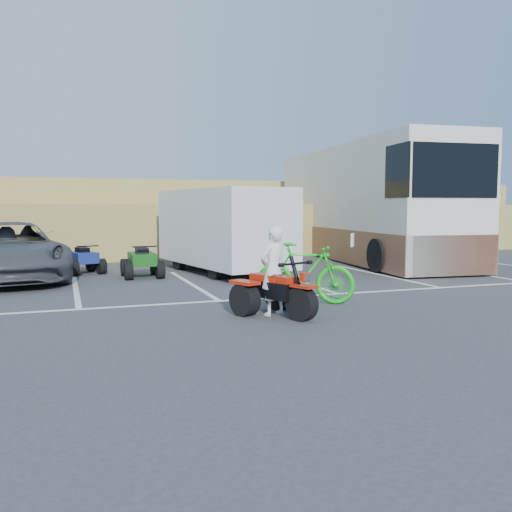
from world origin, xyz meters
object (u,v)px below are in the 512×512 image
object	(u,v)px
rider	(274,271)
green_dirt_bike	(305,273)
red_trike_atv	(279,316)
cargo_trailer	(223,228)
rv_motorhome	(365,212)
quad_atv_green	(142,277)
grey_pickup	(9,251)
quad_atv_blue	(83,274)

from	to	relation	value
rider	green_dirt_bike	size ratio (longest dim) A/B	0.79
red_trike_atv	cargo_trailer	bearing A→B (deg)	59.59
cargo_trailer	rv_motorhome	world-z (taller)	rv_motorhome
rv_motorhome	quad_atv_green	bearing A→B (deg)	-157.64
grey_pickup	quad_atv_blue	bearing A→B (deg)	13.45
rider	quad_atv_green	distance (m)	6.21
rider	grey_pickup	distance (m)	8.14
quad_atv_blue	rider	bearing A→B (deg)	-84.60
red_trike_atv	grey_pickup	world-z (taller)	grey_pickup
green_dirt_bike	rv_motorhome	distance (m)	9.60
rider	red_trike_atv	bearing A→B (deg)	90.00
red_trike_atv	green_dirt_bike	distance (m)	1.55
rv_motorhome	quad_atv_blue	distance (m)	10.03
quad_atv_green	red_trike_atv	bearing A→B (deg)	-76.24
red_trike_atv	rider	distance (m)	0.80
grey_pickup	red_trike_atv	bearing A→B (deg)	-63.67
rider	green_dirt_bike	xyz separation A→B (m)	(1.02, 0.92, -0.19)
rider	quad_atv_green	xyz separation A→B (m)	(-1.47, 5.99, -0.78)
rv_motorhome	rider	bearing A→B (deg)	-123.21
cargo_trailer	rider	bearing A→B (deg)	-108.25
rider	quad_atv_blue	bearing A→B (deg)	-91.01
red_trike_atv	quad_atv_green	world-z (taller)	red_trike_atv
quad_atv_blue	rv_motorhome	bearing A→B (deg)	-10.10
rv_motorhome	green_dirt_bike	bearing A→B (deg)	-121.93
cargo_trailer	rv_motorhome	xyz separation A→B (m)	(5.95, 2.13, 0.42)
cargo_trailer	red_trike_atv	bearing A→B (deg)	-107.57
red_trike_atv	grey_pickup	bearing A→B (deg)	102.97
red_trike_atv	rider	xyz separation A→B (m)	(-0.06, 0.14, 0.78)
quad_atv_green	grey_pickup	bearing A→B (deg)	169.79
quad_atv_blue	quad_atv_green	bearing A→B (deg)	-59.06
grey_pickup	cargo_trailer	size ratio (longest dim) A/B	1.00
red_trike_atv	cargo_trailer	size ratio (longest dim) A/B	0.28
red_trike_atv	grey_pickup	distance (m)	8.32
red_trike_atv	quad_atv_blue	world-z (taller)	red_trike_atv
red_trike_atv	green_dirt_bike	xyz separation A→B (m)	(0.96, 1.06, 0.59)
grey_pickup	quad_atv_green	size ratio (longest dim) A/B	3.96
quad_atv_blue	quad_atv_green	distance (m)	2.02
grey_pickup	cargo_trailer	world-z (taller)	cargo_trailer
grey_pickup	quad_atv_green	distance (m)	3.47
green_dirt_bike	quad_atv_green	size ratio (longest dim) A/B	1.44
green_dirt_bike	quad_atv_green	distance (m)	5.68
green_dirt_bike	rv_motorhome	xyz separation A→B (m)	(5.84, 7.54, 1.12)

